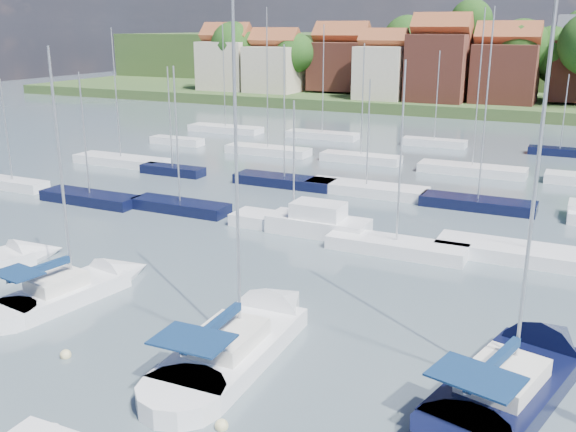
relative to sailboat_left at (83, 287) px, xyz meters
The scene contains 9 objects.
ground 37.14m from the sailboat_left, 70.11° to the left, with size 260.00×260.00×0.00m, color #46555F.
sailboat_left is the anchor object (origin of this frame).
sailboat_centre 10.72m from the sailboat_left, ahead, with size 3.81×13.12×17.63m.
sailboat_navy 22.32m from the sailboat_left, ahead, with size 6.60×13.56×18.08m.
buoy_c 7.02m from the sailboat_left, 53.44° to the right, with size 0.49×0.49×0.49m, color beige.
buoy_d 14.78m from the sailboat_left, 28.79° to the right, with size 0.49×0.49×0.49m, color beige.
buoy_e 19.14m from the sailboat_left, ahead, with size 0.41×0.41×0.41m, color beige.
marina_field 33.40m from the sailboat_left, 64.19° to the left, with size 79.62×41.41×15.93m.
far_shore_town 128.52m from the sailboat_left, 83.36° to the left, with size 212.46×90.00×22.27m.
Camera 1 is at (10.99, -18.84, 13.76)m, focal length 40.00 mm.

